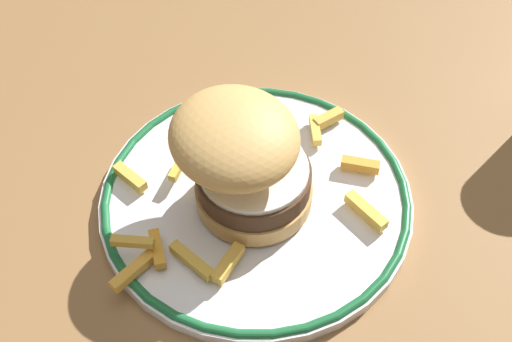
% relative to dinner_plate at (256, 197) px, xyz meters
% --- Properties ---
extents(ground_plane, '(1.42, 1.10, 0.04)m').
position_rel_dinner_plate_xyz_m(ground_plane, '(0.02, 0.05, -0.03)').
color(ground_plane, olive).
extents(dinner_plate, '(0.28, 0.28, 0.02)m').
position_rel_dinner_plate_xyz_m(dinner_plate, '(0.00, 0.00, 0.00)').
color(dinner_plate, silver).
rests_on(dinner_plate, ground_plane).
extents(burger, '(0.13, 0.13, 0.11)m').
position_rel_dinner_plate_xyz_m(burger, '(-0.01, 0.00, 0.06)').
color(burger, tan).
rests_on(burger, dinner_plate).
extents(fries_pile, '(0.28, 0.23, 0.02)m').
position_rel_dinner_plate_xyz_m(fries_pile, '(-0.02, 0.00, 0.01)').
color(fries_pile, gold).
rests_on(fries_pile, dinner_plate).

